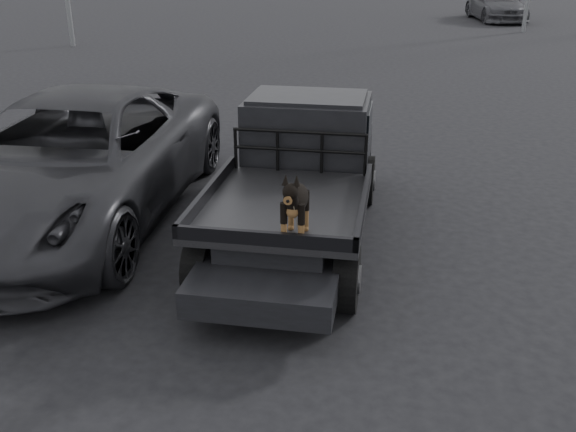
% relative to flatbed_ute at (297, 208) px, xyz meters
% --- Properties ---
extents(ground, '(120.00, 120.00, 0.00)m').
position_rel_flatbed_ute_xyz_m(ground, '(0.04, -1.34, -0.46)').
color(ground, black).
rests_on(ground, ground).
extents(flatbed_ute, '(2.00, 5.40, 0.92)m').
position_rel_flatbed_ute_xyz_m(flatbed_ute, '(0.00, 0.00, 0.00)').
color(flatbed_ute, black).
rests_on(flatbed_ute, ground).
extents(ute_cab, '(1.72, 1.30, 0.88)m').
position_rel_flatbed_ute_xyz_m(ute_cab, '(0.00, 0.95, 0.90)').
color(ute_cab, black).
rests_on(ute_cab, flatbed_ute).
extents(headache_rack, '(1.80, 0.08, 0.55)m').
position_rel_flatbed_ute_xyz_m(headache_rack, '(0.00, 0.20, 0.74)').
color(headache_rack, black).
rests_on(headache_rack, flatbed_ute).
extents(dog, '(0.32, 0.60, 0.74)m').
position_rel_flatbed_ute_xyz_m(dog, '(0.28, -1.87, 0.83)').
color(dog, black).
rests_on(dog, flatbed_ute).
extents(parked_suv, '(3.16, 6.52, 1.79)m').
position_rel_flatbed_ute_xyz_m(parked_suv, '(-3.28, 0.18, 0.43)').
color(parked_suv, '#2A2B2F').
rests_on(parked_suv, ground).
extents(distant_car_b, '(3.05, 5.65, 1.56)m').
position_rel_flatbed_ute_xyz_m(distant_car_b, '(5.86, 28.16, 0.32)').
color(distant_car_b, '#46464B').
rests_on(distant_car_b, ground).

